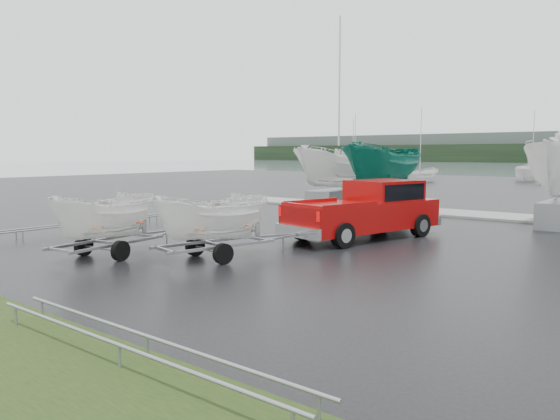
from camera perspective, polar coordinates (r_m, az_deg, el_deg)
name	(u,v)px	position (r m, az deg, el deg)	size (l,w,h in m)	color
ground_plane	(300,248)	(18.08, 2.15, -4.01)	(120.00, 120.00, 0.00)	black
dock	(452,213)	(29.43, 17.51, -0.31)	(30.00, 3.00, 0.12)	gray
pickup_truck	(370,208)	(20.46, 9.35, 0.20)	(3.51, 6.68, 2.11)	#8A0707
trailer_hitched	(213,179)	(16.07, -6.97, 3.23)	(1.95, 3.77, 4.36)	gray
trailer_parked	(105,178)	(17.08, -17.86, 3.15)	(1.85, 3.73, 4.36)	gray
keelboat_0	(334,141)	(30.25, 5.64, 7.15)	(2.37, 3.20, 10.54)	gray
keelboat_1	(384,137)	(28.90, 10.85, 7.50)	(2.49, 3.20, 7.72)	gray
mast_rack_0	(153,215)	(25.04, -13.13, -0.56)	(0.56, 6.50, 0.06)	gray
mast_rack_1	(19,230)	(21.91, -25.61, -1.91)	(0.56, 6.50, 0.06)	gray
mast_rack_2	(133,341)	(8.65, -15.07, -13.04)	(7.00, 0.56, 0.06)	gray
moored_boat_0	(420,182)	(61.09, 14.38, 2.87)	(2.60, 2.65, 11.00)	silver
moored_boat_1	(531,180)	(69.43, 24.78, 2.86)	(3.19, 3.27, 12.08)	silver
moored_boat_4	(353,174)	(81.62, 7.59, 3.74)	(3.16, 3.11, 11.42)	silver
moored_boat_6	(355,178)	(69.36, 7.80, 3.35)	(3.59, 3.58, 11.35)	silver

